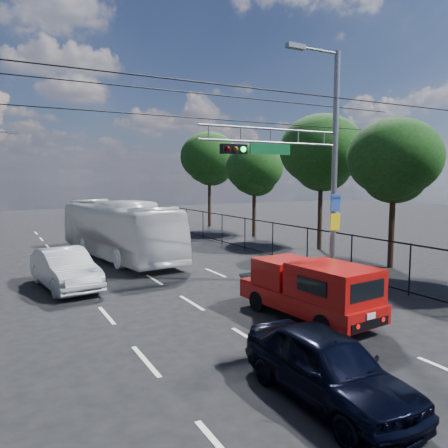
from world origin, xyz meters
TOP-DOWN VIEW (x-y plane):
  - ground at (0.00, 0.00)m, footprint 120.00×120.00m
  - lane_markings at (-0.00, 14.00)m, footprint 6.12×38.00m
  - signal_mast at (5.28, 7.99)m, footprint 6.43×0.39m
  - utility_wires at (0.00, 8.83)m, footprint 22.00×5.04m
  - fence_right at (7.60, 12.17)m, footprint 0.06×34.03m
  - tree_right_b at (11.22, 9.02)m, footprint 4.50×4.50m
  - tree_right_c at (11.82, 15.02)m, footprint 5.10×5.10m
  - tree_right_d at (11.42, 22.02)m, footprint 4.32×4.32m
  - tree_right_e at (11.62, 30.02)m, footprint 5.28×5.28m
  - red_pickup at (2.54, 4.63)m, footprint 2.25×5.13m
  - navy_hatchback at (-0.42, 0.46)m, footprint 1.76×4.21m
  - white_bus at (0.04, 18.09)m, footprint 4.08×11.62m
  - white_van at (-3.62, 12.35)m, footprint 2.29×4.97m

SIDE VIEW (x-z plane):
  - ground at x=0.00m, z-range 0.00..0.00m
  - lane_markings at x=0.00m, z-range 0.00..0.01m
  - navy_hatchback at x=-0.42m, z-range 0.00..1.42m
  - white_van at x=-3.62m, z-range 0.00..1.58m
  - red_pickup at x=2.54m, z-range 0.06..1.92m
  - fence_right at x=7.60m, z-range 0.03..2.03m
  - white_bus at x=0.04m, z-range 0.00..3.17m
  - tree_right_d at x=11.42m, z-range 1.34..8.36m
  - tree_right_b at x=11.22m, z-range 1.40..8.71m
  - signal_mast at x=5.28m, z-range 0.49..9.99m
  - tree_right_c at x=11.82m, z-range 1.59..9.88m
  - tree_right_e at x=11.62m, z-range 1.65..10.23m
  - utility_wires at x=0.00m, z-range 6.86..7.60m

